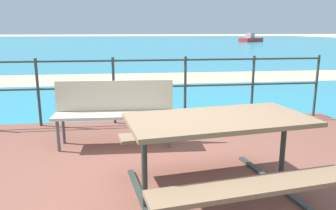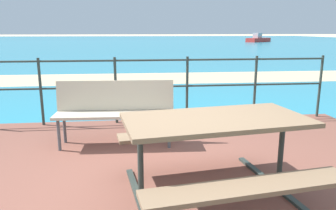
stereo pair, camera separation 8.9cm
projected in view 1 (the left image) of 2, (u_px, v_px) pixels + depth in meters
The scene contains 8 objects.
ground_plane at pixel (172, 197), 3.12m from camera, with size 240.00×240.00×0.00m, color beige.
patio_paving at pixel (172, 194), 3.11m from camera, with size 6.40×5.20×0.06m, color brown.
sea_water at pixel (126, 42), 41.73m from camera, with size 90.00×90.00×0.01m, color teal.
beach_strip at pixel (137, 78), 10.72m from camera, with size 54.00×2.55×0.01m, color tan.
picnic_table at pixel (218, 138), 2.85m from camera, with size 1.78×1.74×0.77m.
park_bench at pixel (115, 107), 4.30m from camera, with size 1.58×0.49×0.85m.
railing_fence at pixel (150, 82), 5.32m from camera, with size 5.94×0.04×1.08m.
boat_near at pixel (251, 39), 43.94m from camera, with size 4.33×3.81×1.19m.
Camera 1 is at (-0.42, -2.81, 1.57)m, focal length 34.70 mm.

